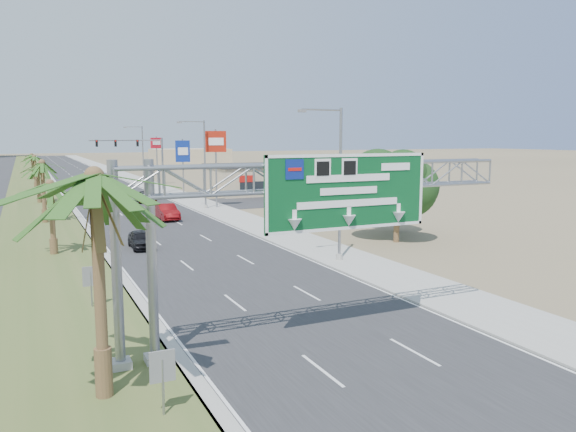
# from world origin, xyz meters

# --- Properties ---
(road) EXTENTS (12.00, 300.00, 0.02)m
(road) POSITION_xyz_m (0.00, 110.00, 0.01)
(road) COLOR #28282B
(road) RESTS_ON ground
(sidewalk_right) EXTENTS (4.00, 300.00, 0.10)m
(sidewalk_right) POSITION_xyz_m (8.50, 110.00, 0.05)
(sidewalk_right) COLOR #9E9B93
(sidewalk_right) RESTS_ON ground
(median_grass) EXTENTS (7.00, 300.00, 0.12)m
(median_grass) POSITION_xyz_m (-10.00, 110.00, 0.06)
(median_grass) COLOR #475927
(median_grass) RESTS_ON ground
(sign_gantry) EXTENTS (16.75, 1.24, 7.50)m
(sign_gantry) POSITION_xyz_m (-1.06, 9.93, 6.06)
(sign_gantry) COLOR gray
(sign_gantry) RESTS_ON ground
(palm_near) EXTENTS (5.70, 5.70, 8.35)m
(palm_near) POSITION_xyz_m (-9.20, 8.00, 6.93)
(palm_near) COLOR brown
(palm_near) RESTS_ON ground
(palm_row_b) EXTENTS (3.99, 3.99, 5.95)m
(palm_row_b) POSITION_xyz_m (-9.50, 32.00, 4.90)
(palm_row_b) COLOR brown
(palm_row_b) RESTS_ON ground
(palm_row_c) EXTENTS (3.99, 3.99, 6.75)m
(palm_row_c) POSITION_xyz_m (-9.50, 48.00, 5.66)
(palm_row_c) COLOR brown
(palm_row_c) RESTS_ON ground
(palm_row_d) EXTENTS (3.99, 3.99, 5.45)m
(palm_row_d) POSITION_xyz_m (-9.50, 66.00, 4.42)
(palm_row_d) COLOR brown
(palm_row_d) RESTS_ON ground
(palm_row_e) EXTENTS (3.99, 3.99, 6.15)m
(palm_row_e) POSITION_xyz_m (-9.50, 85.00, 5.09)
(palm_row_e) COLOR brown
(palm_row_e) RESTS_ON ground
(palm_row_f) EXTENTS (3.99, 3.99, 5.75)m
(palm_row_f) POSITION_xyz_m (-9.50, 110.00, 4.71)
(palm_row_f) COLOR brown
(palm_row_f) RESTS_ON ground
(streetlight_near) EXTENTS (3.27, 0.44, 10.00)m
(streetlight_near) POSITION_xyz_m (7.30, 22.00, 4.69)
(streetlight_near) COLOR gray
(streetlight_near) RESTS_ON ground
(streetlight_mid) EXTENTS (3.27, 0.44, 10.00)m
(streetlight_mid) POSITION_xyz_m (7.30, 52.00, 4.69)
(streetlight_mid) COLOR gray
(streetlight_mid) RESTS_ON ground
(streetlight_far) EXTENTS (3.27, 0.44, 10.00)m
(streetlight_far) POSITION_xyz_m (7.30, 88.00, 4.69)
(streetlight_far) COLOR gray
(streetlight_far) RESTS_ON ground
(signal_mast) EXTENTS (10.28, 0.71, 8.00)m
(signal_mast) POSITION_xyz_m (5.17, 71.97, 4.85)
(signal_mast) COLOR gray
(signal_mast) RESTS_ON ground
(store_building) EXTENTS (18.00, 10.00, 4.00)m
(store_building) POSITION_xyz_m (22.00, 66.00, 2.00)
(store_building) COLOR tan
(store_building) RESTS_ON ground
(oak_near) EXTENTS (4.50, 4.50, 6.80)m
(oak_near) POSITION_xyz_m (15.00, 26.00, 4.53)
(oak_near) COLOR brown
(oak_near) RESTS_ON ground
(oak_far) EXTENTS (3.50, 3.50, 5.60)m
(oak_far) POSITION_xyz_m (18.00, 30.00, 3.82)
(oak_far) COLOR brown
(oak_far) RESTS_ON ground
(median_signback_a) EXTENTS (0.75, 0.08, 2.08)m
(median_signback_a) POSITION_xyz_m (-7.80, 6.00, 1.45)
(median_signback_a) COLOR gray
(median_signback_a) RESTS_ON ground
(median_signback_b) EXTENTS (0.75, 0.08, 2.08)m
(median_signback_b) POSITION_xyz_m (-8.50, 18.00, 1.45)
(median_signback_b) COLOR gray
(median_signback_b) RESTS_ON ground
(building_distant_right) EXTENTS (20.00, 12.00, 5.00)m
(building_distant_right) POSITION_xyz_m (30.00, 140.00, 2.50)
(building_distant_right) COLOR tan
(building_distant_right) RESTS_ON ground
(car_left_lane) EXTENTS (1.63, 3.93, 1.33)m
(car_left_lane) POSITION_xyz_m (-3.56, 31.92, 0.67)
(car_left_lane) COLOR black
(car_left_lane) RESTS_ON ground
(car_mid_lane) EXTENTS (1.76, 4.79, 1.57)m
(car_mid_lane) POSITION_xyz_m (1.50, 45.50, 0.78)
(car_mid_lane) COLOR #69090C
(car_mid_lane) RESTS_ON ground
(car_right_lane) EXTENTS (2.44, 4.92, 1.34)m
(car_right_lane) POSITION_xyz_m (2.62, 61.63, 0.67)
(car_right_lane) COLOR gray
(car_right_lane) RESTS_ON ground
(car_far) EXTENTS (2.50, 4.90, 1.36)m
(car_far) POSITION_xyz_m (-3.17, 77.70, 0.68)
(car_far) COLOR black
(car_far) RESTS_ON ground
(pole_sign_red_near) EXTENTS (2.40, 0.90, 9.04)m
(pole_sign_red_near) POSITION_xyz_m (9.00, 52.57, 7.12)
(pole_sign_red_near) COLOR gray
(pole_sign_red_near) RESTS_ON ground
(pole_sign_blue) EXTENTS (2.01, 0.45, 7.88)m
(pole_sign_blue) POSITION_xyz_m (9.25, 68.31, 5.86)
(pole_sign_blue) COLOR gray
(pole_sign_blue) RESTS_ON ground
(pole_sign_red_far) EXTENTS (2.14, 1.13, 8.25)m
(pole_sign_red_far) POSITION_xyz_m (9.72, 87.41, 6.51)
(pole_sign_red_far) COLOR gray
(pole_sign_red_far) RESTS_ON ground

